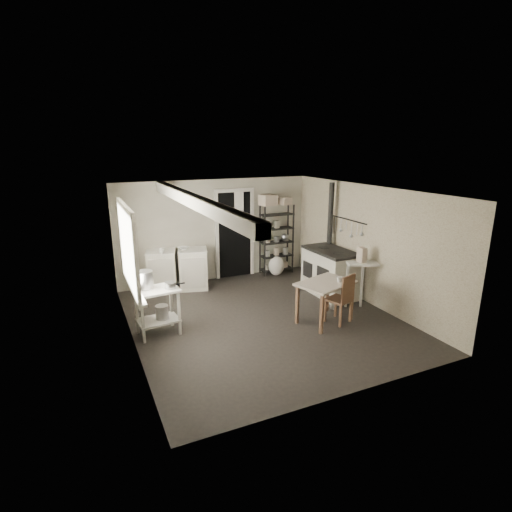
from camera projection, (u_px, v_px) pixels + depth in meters
name	position (u px, v px, depth m)	size (l,w,h in m)	color
floor	(263.00, 319.00, 7.22)	(5.00, 5.00, 0.00)	black
ceiling	(264.00, 191.00, 6.60)	(5.00, 5.00, 0.00)	silver
wall_back	(216.00, 230.00, 9.10)	(4.50, 0.02, 2.30)	#AEA794
wall_front	(354.00, 310.00, 4.72)	(4.50, 0.02, 2.30)	#AEA794
wall_left	(129.00, 274.00, 6.00)	(0.02, 5.00, 2.30)	#AEA794
wall_right	(367.00, 244.00, 7.81)	(0.02, 5.00, 2.30)	#AEA794
window	(127.00, 249.00, 6.10)	(0.12, 1.76, 1.28)	silver
doorway	(235.00, 235.00, 9.29)	(0.96, 0.10, 2.08)	silver
ceiling_beam	(193.00, 201.00, 6.14)	(0.18, 5.00, 0.18)	silver
wallpaper_panel	(366.00, 244.00, 7.80)	(0.01, 5.00, 2.30)	beige
utensil_rail	(347.00, 219.00, 8.20)	(0.06, 1.20, 0.44)	#ADADAF
prep_table	(158.00, 311.00, 6.53)	(0.69, 0.49, 0.79)	silver
stockpot	(145.00, 280.00, 6.41)	(0.27, 0.27, 0.29)	#ADADAF
saucepan	(170.00, 285.00, 6.43)	(0.18, 0.18, 0.10)	#ADADAF
bucket	(162.00, 312.00, 6.54)	(0.21, 0.21, 0.23)	#ADADAF
base_cabinets	(178.00, 268.00, 8.60)	(1.33, 0.57, 0.87)	beige
mixing_bowl	(183.00, 246.00, 8.48)	(0.30, 0.30, 0.07)	silver
counter_cup	(161.00, 249.00, 8.20)	(0.12, 0.12, 0.09)	silver
shelf_rack	(277.00, 235.00, 9.53)	(0.79, 0.31, 1.67)	black
shelf_jar	(266.00, 219.00, 9.27)	(0.09, 0.09, 0.19)	silver
storage_box_a	(268.00, 191.00, 9.19)	(0.35, 0.31, 0.24)	beige
storage_box_b	(285.00, 191.00, 9.31)	(0.26, 0.24, 0.17)	beige
stove	(330.00, 274.00, 8.29)	(0.68, 1.22, 0.96)	beige
stovepipe	(331.00, 215.00, 8.49)	(0.11, 0.11, 1.45)	black
side_ledge	(361.00, 286.00, 7.63)	(0.58, 0.31, 0.90)	silver
oats_box	(362.00, 256.00, 7.50)	(0.11, 0.19, 0.28)	beige
work_table	(325.00, 301.00, 7.00)	(0.97, 0.68, 0.74)	#BCB0A0
table_cup	(340.00, 278.00, 6.91)	(0.10, 0.10, 0.09)	silver
chair	(339.00, 296.00, 6.96)	(0.37, 0.39, 0.90)	brown
flour_sack	(276.00, 266.00, 9.55)	(0.39, 0.33, 0.47)	white
floor_crock	(334.00, 305.00, 7.63)	(0.11, 0.11, 0.14)	silver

